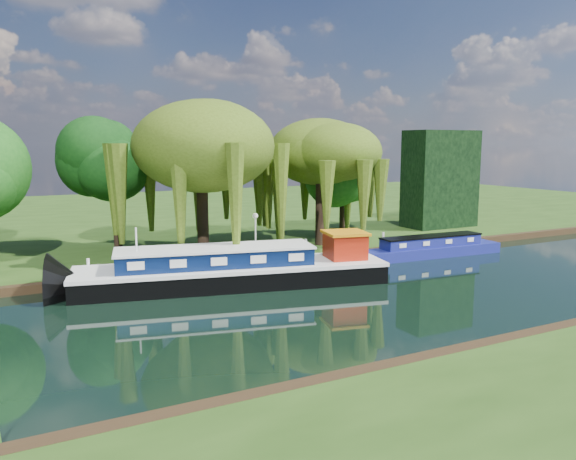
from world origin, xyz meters
TOP-DOWN VIEW (x-y plane):
  - ground at (0.00, 0.00)m, footprint 120.00×120.00m
  - far_bank at (0.00, 34.00)m, footprint 120.00×52.00m
  - dutch_barge at (-3.15, 4.95)m, footprint 16.55×7.03m
  - narrowboat at (11.18, 6.10)m, footprint 10.45×2.32m
  - white_cruiser at (15.62, 6.24)m, footprint 2.62×2.39m
  - willow_left at (-2.81, 11.03)m, footprint 7.61×7.61m
  - willow_right at (5.67, 11.10)m, footprint 6.39×6.39m
  - tree_far_mid at (-6.89, 16.86)m, footprint 4.84×4.84m
  - tree_far_right at (9.29, 13.90)m, footprint 4.07×4.07m
  - conifer_hedge at (19.00, 14.00)m, footprint 6.00×3.00m
  - lamppost at (0.50, 10.50)m, footprint 0.36×0.36m
  - mooring_posts at (-0.50, 8.40)m, footprint 19.16×0.16m

SIDE VIEW (x-z plane):
  - ground at x=0.00m, z-range 0.00..0.00m
  - white_cruiser at x=15.62m, z-range -0.59..0.59m
  - far_bank at x=0.00m, z-range 0.00..0.45m
  - narrowboat at x=11.18m, z-range -0.22..1.30m
  - dutch_barge at x=-3.15m, z-range -0.86..2.55m
  - mooring_posts at x=-0.50m, z-range 0.45..1.45m
  - lamppost at x=0.50m, z-range 1.14..3.70m
  - conifer_hedge at x=19.00m, z-range 0.45..8.45m
  - tree_far_right at x=9.29m, z-range 1.72..8.37m
  - tree_far_mid at x=-6.89m, z-range 1.96..9.87m
  - willow_right at x=5.67m, z-range 2.24..10.02m
  - willow_left at x=-2.81m, z-range 2.51..11.63m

